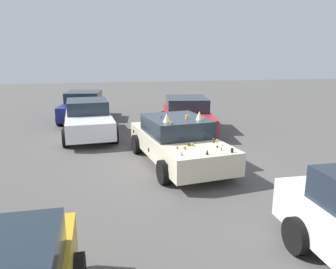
{
  "coord_description": "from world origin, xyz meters",
  "views": [
    {
      "loc": [
        -9.04,
        2.19,
        3.19
      ],
      "look_at": [
        0.0,
        0.3,
        0.9
      ],
      "focal_mm": 34.61,
      "sensor_mm": 36.0,
      "label": 1
    }
  ],
  "objects_px": {
    "parked_sedan_behind_right": "(187,114)",
    "parked_sedan_near_right": "(88,119)",
    "art_car_decorated": "(177,140)",
    "parked_sedan_row_back_far": "(84,106)"
  },
  "relations": [
    {
      "from": "art_car_decorated",
      "to": "parked_sedan_row_back_far",
      "type": "xyz_separation_m",
      "value": [
        7.37,
        3.04,
        0.01
      ]
    },
    {
      "from": "parked_sedan_row_back_far",
      "to": "parked_sedan_behind_right",
      "type": "relative_size",
      "value": 0.86
    },
    {
      "from": "parked_sedan_behind_right",
      "to": "parked_sedan_row_back_far",
      "type": "bearing_deg",
      "value": -117.29
    },
    {
      "from": "parked_sedan_behind_right",
      "to": "parked_sedan_near_right",
      "type": "height_order",
      "value": "parked_sedan_near_right"
    },
    {
      "from": "parked_sedan_behind_right",
      "to": "parked_sedan_near_right",
      "type": "bearing_deg",
      "value": -78.69
    },
    {
      "from": "parked_sedan_behind_right",
      "to": "parked_sedan_near_right",
      "type": "relative_size",
      "value": 1.08
    },
    {
      "from": "parked_sedan_behind_right",
      "to": "art_car_decorated",
      "type": "bearing_deg",
      "value": -9.99
    },
    {
      "from": "parked_sedan_row_back_far",
      "to": "parked_sedan_near_right",
      "type": "distance_m",
      "value": 3.43
    },
    {
      "from": "art_car_decorated",
      "to": "parked_sedan_behind_right",
      "type": "height_order",
      "value": "art_car_decorated"
    },
    {
      "from": "parked_sedan_behind_right",
      "to": "parked_sedan_near_right",
      "type": "distance_m",
      "value": 4.12
    }
  ]
}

